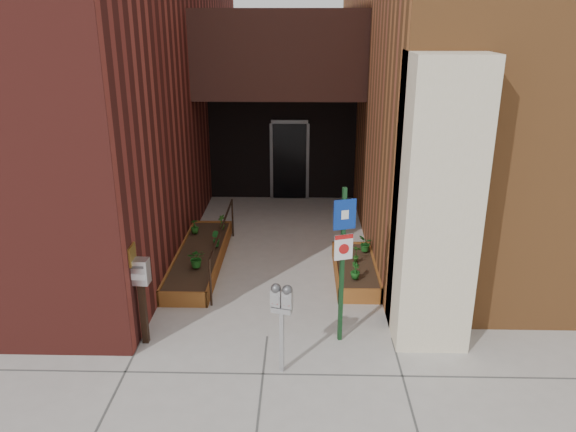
{
  "coord_description": "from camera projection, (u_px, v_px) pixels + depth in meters",
  "views": [
    {
      "loc": [
        0.53,
        -7.8,
        4.89
      ],
      "look_at": [
        0.29,
        1.8,
        1.41
      ],
      "focal_mm": 35.0,
      "sensor_mm": 36.0,
      "label": 1
    }
  ],
  "objects": [
    {
      "name": "shrub_left_d",
      "position": [
        222.0,
        222.0,
        12.61
      ],
      "size": [
        0.25,
        0.25,
        0.34
      ],
      "primitive_type": "imported",
      "rotation": [
        0.0,
        0.0,
        5.54
      ],
      "color": "#285A19",
      "rests_on": "planter_left"
    },
    {
      "name": "shrub_left_c",
      "position": [
        195.0,
        226.0,
        12.4
      ],
      "size": [
        0.24,
        0.24,
        0.32
      ],
      "primitive_type": "imported",
      "rotation": [
        0.0,
        0.0,
        3.59
      ],
      "color": "#205A19",
      "rests_on": "planter_left"
    },
    {
      "name": "ground",
      "position": [
        267.0,
        336.0,
        9.01
      ],
      "size": [
        80.0,
        80.0,
        0.0
      ],
      "primitive_type": "plane",
      "color": "#9E9991",
      "rests_on": "ground"
    },
    {
      "name": "sign_post",
      "position": [
        343.0,
        250.0,
        8.39
      ],
      "size": [
        0.33,
        0.13,
        2.53
      ],
      "color": "#153B1C",
      "rests_on": "ground"
    },
    {
      "name": "handrail",
      "position": [
        222.0,
        232.0,
        11.27
      ],
      "size": [
        0.04,
        3.34,
        0.9
      ],
      "color": "black",
      "rests_on": "ground"
    },
    {
      "name": "shrub_right_b",
      "position": [
        356.0,
        253.0,
        10.96
      ],
      "size": [
        0.23,
        0.23,
        0.34
      ],
      "primitive_type": "imported",
      "rotation": [
        0.0,
        0.0,
        2.79
      ],
      "color": "#225719",
      "rests_on": "planter_right"
    },
    {
      "name": "planter_left",
      "position": [
        200.0,
        259.0,
        11.54
      ],
      "size": [
        0.9,
        3.6,
        0.3
      ],
      "color": "brown",
      "rests_on": "ground"
    },
    {
      "name": "shrub_left_b",
      "position": [
        216.0,
        239.0,
        11.7
      ],
      "size": [
        0.25,
        0.25,
        0.32
      ],
      "primitive_type": "imported",
      "rotation": [
        0.0,
        0.0,
        2.4
      ],
      "color": "#17501A",
      "rests_on": "planter_left"
    },
    {
      "name": "architecture",
      "position": [
        274.0,
        9.0,
        13.8
      ],
      "size": [
        20.0,
        14.6,
        10.0
      ],
      "color": "maroon",
      "rests_on": "ground"
    },
    {
      "name": "shrub_right_c",
      "position": [
        366.0,
        244.0,
        11.43
      ],
      "size": [
        0.32,
        0.32,
        0.33
      ],
      "primitive_type": "imported",
      "rotation": [
        0.0,
        0.0,
        4.64
      ],
      "color": "#175119",
      "rests_on": "planter_right"
    },
    {
      "name": "shrub_left_a",
      "position": [
        197.0,
        258.0,
        10.72
      ],
      "size": [
        0.37,
        0.37,
        0.37
      ],
      "primitive_type": "imported",
      "rotation": [
        0.0,
        0.0,
        0.11
      ],
      "color": "#1D611B",
      "rests_on": "planter_left"
    },
    {
      "name": "planter_right",
      "position": [
        355.0,
        271.0,
        11.0
      ],
      "size": [
        0.8,
        2.2,
        0.3
      ],
      "color": "brown",
      "rests_on": "ground"
    },
    {
      "name": "parking_meter",
      "position": [
        282.0,
        305.0,
        7.78
      ],
      "size": [
        0.32,
        0.19,
        1.4
      ],
      "color": "#ACACAF",
      "rests_on": "ground"
    },
    {
      "name": "payment_dropbox",
      "position": [
        141.0,
        283.0,
        8.51
      ],
      "size": [
        0.29,
        0.23,
        1.43
      ],
      "color": "black",
      "rests_on": "ground"
    },
    {
      "name": "shrub_right_a",
      "position": [
        355.0,
        270.0,
        10.27
      ],
      "size": [
        0.25,
        0.25,
        0.31
      ],
      "primitive_type": "imported",
      "rotation": [
        0.0,
        0.0,
        0.91
      ],
      "color": "#164E17",
      "rests_on": "planter_right"
    }
  ]
}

